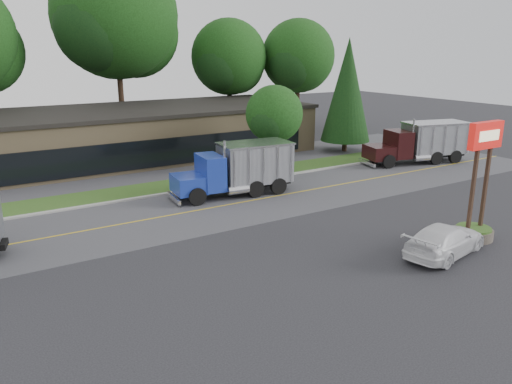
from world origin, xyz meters
The scene contains 16 objects.
ground centered at (0.00, 0.00, 0.00)m, with size 140.00×140.00×0.00m, color #35353A.
road centered at (0.00, 9.00, 0.00)m, with size 60.00×8.00×0.02m, color #5B5B61.
center_line centered at (0.00, 9.00, 0.00)m, with size 60.00×0.12×0.01m, color gold.
curb centered at (0.00, 13.20, 0.00)m, with size 60.00×0.30×0.12m, color #9E9E99.
grass_verge centered at (0.00, 15.00, 0.00)m, with size 60.00×3.40×0.03m, color #284D1A.
far_parking centered at (0.00, 20.00, 0.00)m, with size 60.00×7.00×0.02m, color #5B5B61.
strip_mall centered at (2.00, 26.00, 2.00)m, with size 32.00×12.00×4.00m, color #97815D.
bilo_sign centered at (10.50, -2.50, 2.02)m, with size 2.20×1.90×5.95m.
tree_far_c centered at (4.20, 34.16, 11.81)m, with size 12.96×12.20×18.49m.
tree_far_d centered at (16.13, 33.11, 8.01)m, with size 8.80×8.28×12.55m.
tree_far_e centered at (24.14, 31.11, 8.07)m, with size 8.87×8.35×12.65m.
evergreen_right centered at (20.00, 18.00, 5.67)m, with size 4.54×4.54×10.31m.
tree_verge centered at (10.07, 15.06, 4.25)m, with size 4.68×4.41×6.68m.
dump_truck_blue centered at (4.43, 10.71, 1.80)m, with size 8.17×3.41×3.36m.
dump_truck_maroon centered at (22.25, 10.92, 1.81)m, with size 9.22×4.63×3.36m.
rally_car centered at (7.50, -3.07, 0.73)m, with size 2.04×5.03×1.46m, color white.
Camera 1 is at (-11.43, -16.86, 9.31)m, focal length 35.00 mm.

